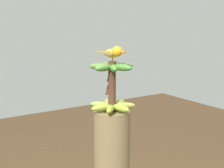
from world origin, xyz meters
TOP-DOWN VIEW (x-y plane):
  - banana_bunch at (-0.00, 0.00)m, footprint 0.24×0.24m
  - perched_bird at (0.01, 0.00)m, footprint 0.18×0.08m

SIDE VIEW (x-z plane):
  - banana_bunch at x=0.00m, z-range 1.13..1.39m
  - perched_bird at x=0.01m, z-range 1.40..1.48m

